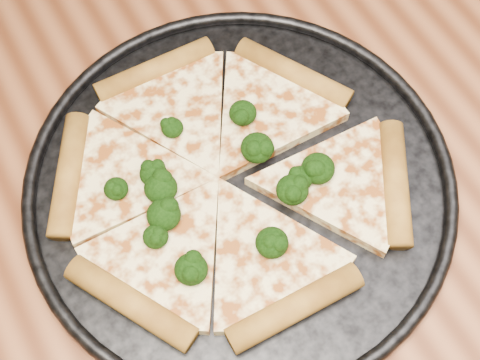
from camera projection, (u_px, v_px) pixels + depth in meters
dining_table at (198, 247)px, 0.71m from camera, size 1.20×0.90×0.75m
pizza_pan at (240, 184)px, 0.63m from camera, size 0.39×0.39×0.02m
pizza at (223, 179)px, 0.62m from camera, size 0.33×0.29×0.02m
broccoli_florets at (225, 189)px, 0.61m from camera, size 0.19×0.17×0.02m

